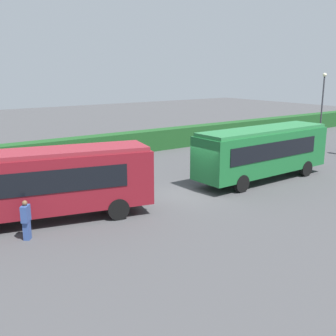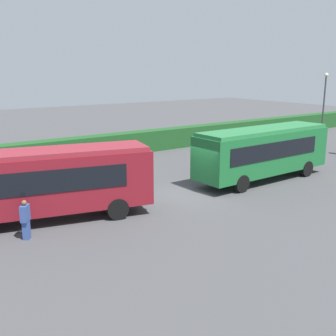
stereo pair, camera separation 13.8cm
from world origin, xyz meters
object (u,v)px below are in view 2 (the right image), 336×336
object	(u,v)px
lamppost	(324,100)
bus_green	(263,150)
bus_maroon	(50,180)
person_center	(25,219)

from	to	relation	value
lamppost	bus_green	bearing A→B (deg)	-157.19
bus_maroon	person_center	bearing A→B (deg)	-123.05
bus_green	bus_maroon	bearing A→B (deg)	175.54
person_center	lamppost	world-z (taller)	lamppost
bus_maroon	person_center	distance (m)	2.46
person_center	lamppost	distance (m)	30.93
bus_maroon	bus_green	distance (m)	13.08
bus_maroon	bus_green	bearing A→B (deg)	10.48
bus_green	lamppost	size ratio (longest dim) A/B	1.53
bus_maroon	person_center	size ratio (longest dim) A/B	5.66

